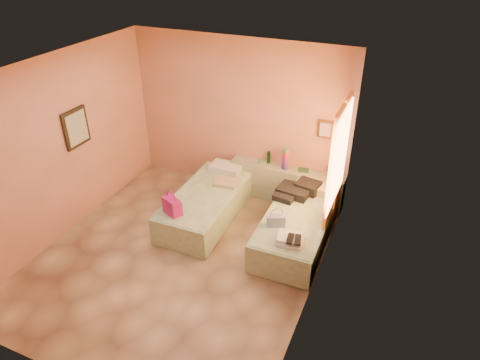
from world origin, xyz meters
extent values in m
plane|color=tan|center=(0.00, 0.00, 0.00)|extent=(4.50, 4.50, 0.00)
cube|color=#DF8D77|center=(0.00, 2.25, 1.40)|extent=(4.00, 0.02, 2.80)
cube|color=#DF8D77|center=(-2.00, 0.00, 1.40)|extent=(0.02, 4.50, 2.80)
cube|color=#DF8D77|center=(2.00, 0.00, 1.40)|extent=(0.02, 4.50, 2.80)
cube|color=silver|center=(0.00, 0.00, 2.80)|extent=(4.00, 4.50, 0.02)
cube|color=#FDD39D|center=(1.98, 1.25, 1.50)|extent=(0.02, 1.10, 1.40)
cube|color=#FC913C|center=(1.94, 1.10, 1.15)|extent=(0.05, 0.55, 2.20)
cube|color=#FC913C|center=(1.94, 1.70, 1.15)|extent=(0.05, 0.45, 2.20)
cube|color=black|center=(-1.97, 0.40, 1.60)|extent=(0.04, 0.50, 0.60)
cube|color=#AE7E3A|center=(1.55, 2.22, 1.45)|extent=(0.25, 0.04, 0.30)
cube|color=gray|center=(0.98, 2.10, 0.33)|extent=(2.05, 0.30, 0.65)
cube|color=#B6CEA6|center=(-0.09, 1.05, 0.25)|extent=(0.93, 2.01, 0.50)
cube|color=#B6CEA6|center=(1.50, 1.05, 0.25)|extent=(0.93, 2.01, 0.50)
cylinder|color=#163D1B|center=(0.61, 2.17, 0.76)|extent=(0.08, 0.08, 0.22)
cube|color=#B0156F|center=(0.94, 2.08, 0.85)|extent=(0.12, 0.12, 0.39)
cylinder|color=#529864|center=(0.46, 2.15, 0.66)|extent=(0.15, 0.15, 0.03)
cube|color=#274A2E|center=(1.26, 2.14, 0.67)|extent=(0.21, 0.17, 0.03)
cube|color=white|center=(1.74, 2.13, 0.78)|extent=(0.24, 0.24, 0.26)
cube|color=#B0156F|center=(-0.28, 0.32, 0.64)|extent=(0.35, 0.28, 0.28)
cube|color=tan|center=(0.11, 1.43, 0.53)|extent=(0.42, 0.35, 0.07)
cube|color=black|center=(1.32, 1.57, 0.58)|extent=(0.59, 0.59, 0.17)
cube|color=#3B508F|center=(1.28, 0.65, 0.59)|extent=(0.30, 0.22, 0.18)
cube|color=silver|center=(1.60, 0.35, 0.55)|extent=(0.38, 0.33, 0.10)
cube|color=black|center=(1.66, 0.30, 0.61)|extent=(0.20, 0.25, 0.02)
camera|label=1|loc=(2.80, -4.22, 4.31)|focal=32.00mm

